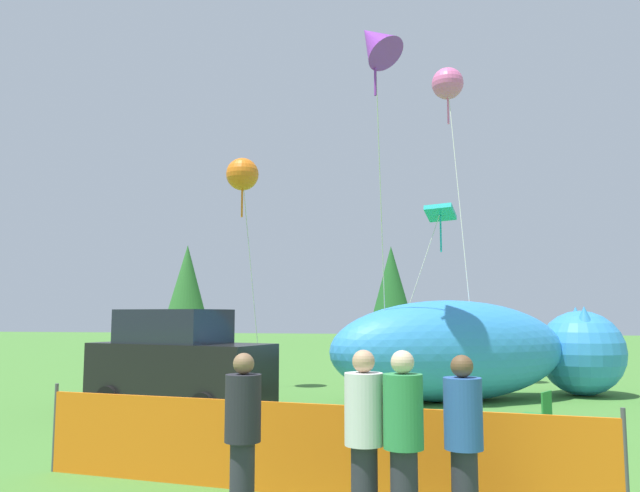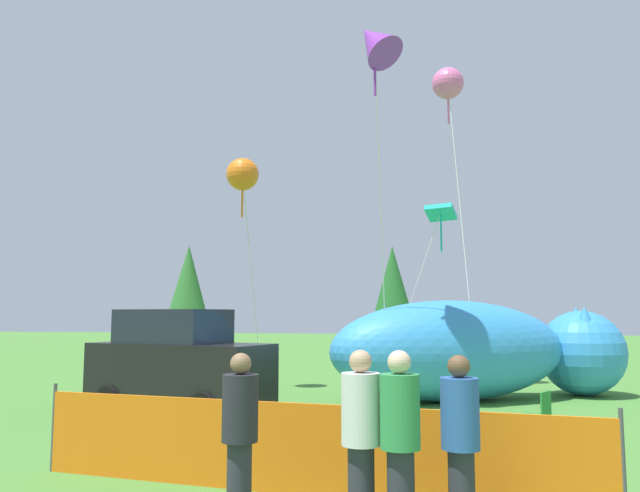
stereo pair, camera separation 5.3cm
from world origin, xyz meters
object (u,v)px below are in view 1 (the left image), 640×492
Objects in this scene: inflatable_cat at (478,354)px; spectator_in_grey_shirt at (364,432)px; folding_chair at (540,412)px; spectator_in_blue_shirt at (243,430)px; kite_pink_octopus at (448,84)px; kite_teal_diamond at (440,215)px; kite_orange_flower at (242,175)px; spectator_in_yellow_shirt at (464,436)px; spectator_in_black_shirt at (403,435)px; parked_car at (178,362)px; kite_purple_delta at (375,43)px.

inflatable_cat is 4.45× the size of spectator_in_grey_shirt.
folding_chair is 0.48× the size of spectator_in_blue_shirt.
spectator_in_blue_shirt is at bearing -100.38° from kite_pink_octopus.
kite_orange_flower is (-5.74, -3.13, 0.92)m from kite_teal_diamond.
folding_chair is at bearing 74.55° from spectator_in_yellow_shirt.
kite_teal_diamond reaches higher than spectator_in_blue_shirt.
spectator_in_yellow_shirt is (0.58, 0.22, -0.03)m from spectator_in_black_shirt.
spectator_in_blue_shirt is at bearing 178.47° from spectator_in_grey_shirt.
parked_car is 7.86m from folding_chair.
kite_orange_flower reaches higher than kite_teal_diamond.
kite_orange_flower reaches higher than spectator_in_black_shirt.
kite_orange_flower is (-6.69, 0.62, 5.18)m from inflatable_cat.
spectator_in_grey_shirt is 0.32× the size of kite_teal_diamond.
spectator_in_blue_shirt is at bearing -177.89° from spectator_in_yellow_shirt.
kite_orange_flower is at bearing 102.93° from parked_car.
spectator_in_grey_shirt reaches higher than spectator_in_blue_shirt.
kite_teal_diamond is (-0.32, 14.00, 4.46)m from spectator_in_yellow_shirt.
spectator_in_blue_shirt is at bearing -134.24° from inflatable_cat.
kite_pink_octopus reaches higher than kite_orange_flower.
kite_orange_flower is at bearing 116.29° from spectator_in_black_shirt.
kite_pink_octopus is (-0.60, 2.31, 8.15)m from inflatable_cat.
folding_chair is 5.28m from spectator_in_yellow_shirt.
spectator_in_black_shirt is at bearing -14.11° from spectator_in_grey_shirt.
inflatable_cat is at bearing 52.28° from kite_purple_delta.
kite_teal_diamond reaches higher than spectator_in_black_shirt.
folding_chair is at bearing 65.25° from spectator_in_grey_shirt.
folding_chair is at bearing -37.87° from kite_orange_flower.
folding_chair is 0.09× the size of kite_pink_octopus.
spectator_in_yellow_shirt reaches higher than spectator_in_blue_shirt.
kite_purple_delta is 7.48m from kite_teal_diamond.
parked_car is 6.55m from kite_orange_flower.
folding_chair is 11.66m from kite_pink_octopus.
kite_pink_octopus is (0.34, -1.44, 3.90)m from kite_teal_diamond.
spectator_in_grey_shirt is 0.20× the size of kite_purple_delta.
spectator_in_yellow_shirt is at bearing -90.10° from kite_pink_octopus.
spectator_in_blue_shirt is (-3.70, -5.15, 0.46)m from folding_chair.
kite_orange_flower is at bearing 114.78° from spectator_in_grey_shirt.
kite_purple_delta is (-0.67, 7.43, 7.50)m from spectator_in_grey_shirt.
kite_teal_diamond is at bearing 91.31° from spectator_in_yellow_shirt.
spectator_in_grey_shirt is at bearing 165.89° from spectator_in_black_shirt.
kite_pink_octopus is (1.68, 5.25, 0.84)m from kite_purple_delta.
folding_chair is 5.73m from spectator_in_grey_shirt.
kite_teal_diamond reaches higher than spectator_in_yellow_shirt.
spectator_in_yellow_shirt is at bearing 6.87° from spectator_in_grey_shirt.
folding_chair is at bearing -109.93° from inflatable_cat.
spectator_in_yellow_shirt is (0.99, 0.12, -0.03)m from spectator_in_grey_shirt.
inflatable_cat is (6.83, 3.30, 0.07)m from parked_car.
kite_pink_octopus is at bearing 15.52° from kite_orange_flower.
kite_pink_octopus is 1.44× the size of kite_orange_flower.
inflatable_cat is 5.75m from kite_teal_diamond.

